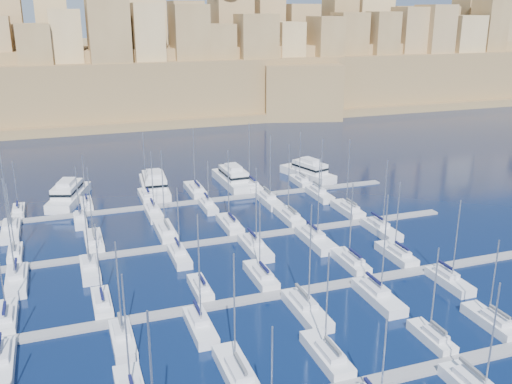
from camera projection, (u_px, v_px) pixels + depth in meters
name	position (u px, v px, depth m)	size (l,w,h in m)	color
ground	(254.00, 262.00, 92.20)	(600.00, 600.00, 0.00)	#071132
pontoon_mid_near	(282.00, 294.00, 81.37)	(84.00, 2.00, 0.40)	slate
pontoon_mid_far	(235.00, 238.00, 101.12)	(84.00, 2.00, 0.40)	slate
pontoon_far	(204.00, 201.00, 120.87)	(84.00, 2.00, 0.40)	slate
sailboat_2	(237.00, 372.00, 62.94)	(2.98, 9.95, 15.08)	silver
sailboat_3	(327.00, 355.00, 66.14)	(2.81, 9.36, 13.76)	silver
sailboat_4	(432.00, 337.00, 69.70)	(2.25, 7.49, 12.71)	silver
sailboat_5	(491.00, 321.00, 73.25)	(2.62, 8.72, 12.11)	silver
sailboat_12	(7.00, 317.00, 74.16)	(2.51, 8.37, 13.99)	silver
sailboat_13	(102.00, 303.00, 77.86)	(2.42, 8.06, 12.37)	silver
sailboat_14	(200.00, 288.00, 82.02)	(2.28, 7.59, 12.13)	silver
sailboat_15	(261.00, 276.00, 85.76)	(2.76, 9.20, 13.19)	silver
sailboat_16	(351.00, 262.00, 90.51)	(2.73, 9.09, 13.92)	silver
sailboat_17	(396.00, 254.00, 93.25)	(2.76, 9.19, 13.30)	silver
sailboat_18	(0.00, 364.00, 64.39)	(2.94, 9.81, 14.82)	silver
sailboat_19	(123.00, 339.00, 69.24)	(2.59, 8.63, 14.07)	silver
sailboat_20	(200.00, 326.00, 72.17)	(2.69, 8.95, 13.15)	silver
sailboat_21	(306.00, 310.00, 76.03)	(3.15, 10.50, 16.11)	silver
sailboat_22	(378.00, 296.00, 79.63)	(3.08, 10.28, 16.15)	silver
sailboat_23	(449.00, 280.00, 84.28)	(2.62, 8.73, 13.74)	silver
sailboat_24	(15.00, 254.00, 93.50)	(2.21, 7.37, 12.90)	silver
sailboat_25	(94.00, 241.00, 98.48)	(2.88, 9.61, 14.16)	silver
sailboat_26	(166.00, 232.00, 102.63)	(3.00, 10.00, 15.96)	silver
sailboat_27	(230.00, 224.00, 106.22)	(2.84, 9.48, 15.17)	silver
sailboat_28	(289.00, 217.00, 110.09)	(2.89, 9.63, 15.32)	silver
sailboat_29	(348.00, 209.00, 114.14)	(2.90, 9.67, 15.29)	silver
sailboat_30	(17.00, 280.00, 84.30)	(3.00, 10.00, 16.92)	silver
sailboat_31	(90.00, 269.00, 88.05)	(2.73, 9.10, 13.48)	silver
sailboat_32	(179.00, 256.00, 92.78)	(2.55, 8.50, 12.78)	silver
sailboat_33	(255.00, 247.00, 95.99)	(3.11, 10.37, 15.10)	silver
sailboat_34	(316.00, 239.00, 99.20)	(3.32, 11.07, 15.83)	silver
sailboat_35	(381.00, 229.00, 103.87)	(3.02, 10.06, 14.22)	silver
sailboat_36	(19.00, 211.00, 113.24)	(2.27, 7.56, 11.16)	silver
sailboat_37	(86.00, 204.00, 117.41)	(2.30, 7.67, 11.23)	silver
sailboat_38	(147.00, 196.00, 122.02)	(2.74, 9.12, 14.84)	silver
sailboat_39	(196.00, 190.00, 126.14)	(3.19, 10.65, 14.81)	silver
sailboat_40	(250.00, 185.00, 129.83)	(2.97, 9.90, 15.28)	silver
sailboat_41	(300.00, 181.00, 132.96)	(2.48, 8.27, 12.66)	silver
sailboat_42	(11.00, 230.00, 103.32)	(3.09, 10.31, 16.89)	silver
sailboat_43	(80.00, 220.00, 108.44)	(2.25, 7.49, 11.79)	silver
sailboat_44	(154.00, 213.00, 112.20)	(2.68, 8.93, 13.75)	silver
sailboat_45	(208.00, 206.00, 116.21)	(2.38, 7.92, 10.64)	silver
sailboat_46	(269.00, 200.00, 119.49)	(2.93, 9.77, 15.13)	silver
sailboat_47	(319.00, 194.00, 123.45)	(2.79, 9.28, 13.41)	silver
motor_yacht_a	(68.00, 194.00, 120.42)	(10.08, 17.55, 5.25)	silver
motor_yacht_b	(154.00, 185.00, 126.78)	(6.80, 18.49, 5.25)	silver
motor_yacht_c	(233.00, 178.00, 131.91)	(5.49, 16.86, 5.25)	silver
motor_yacht_d	(308.00, 171.00, 137.46)	(9.02, 16.31, 5.25)	silver
fortified_city	(125.00, 73.00, 227.01)	(460.00, 108.95, 59.52)	brown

